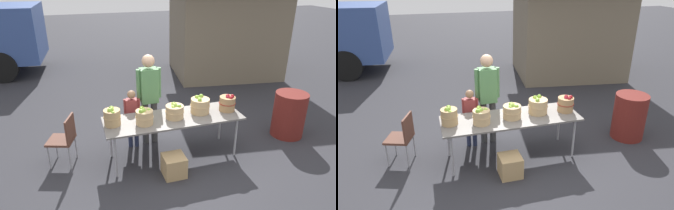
% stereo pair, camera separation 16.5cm
% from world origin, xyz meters
% --- Properties ---
extents(ground_plane, '(40.00, 40.00, 0.00)m').
position_xyz_m(ground_plane, '(0.00, 0.00, 0.00)').
color(ground_plane, '#2D2D33').
extents(market_table, '(2.30, 0.76, 0.75)m').
position_xyz_m(market_table, '(0.00, 0.00, 0.71)').
color(market_table, slate).
rests_on(market_table, ground).
extents(apple_basket_green_0, '(0.28, 0.28, 0.31)m').
position_xyz_m(apple_basket_green_0, '(-1.00, 0.04, 0.90)').
color(apple_basket_green_0, tan).
rests_on(apple_basket_green_0, market_table).
extents(apple_basket_green_1, '(0.29, 0.29, 0.28)m').
position_xyz_m(apple_basket_green_1, '(-0.51, -0.08, 0.88)').
color(apple_basket_green_1, tan).
rests_on(apple_basket_green_1, market_table).
extents(apple_basket_green_2, '(0.32, 0.32, 0.27)m').
position_xyz_m(apple_basket_green_2, '(0.02, -0.01, 0.87)').
color(apple_basket_green_2, tan).
rests_on(apple_basket_green_2, market_table).
extents(apple_basket_green_3, '(0.34, 0.34, 0.30)m').
position_xyz_m(apple_basket_green_3, '(0.49, 0.05, 0.88)').
color(apple_basket_green_3, tan).
rests_on(apple_basket_green_3, market_table).
extents(apple_basket_red_0, '(0.29, 0.29, 0.30)m').
position_xyz_m(apple_basket_red_0, '(0.98, -0.00, 0.88)').
color(apple_basket_red_0, '#A87F51').
rests_on(apple_basket_red_0, market_table).
extents(vendor_adult, '(0.45, 0.23, 1.69)m').
position_xyz_m(vendor_adult, '(-0.26, 0.60, 0.99)').
color(vendor_adult, '#3F3F3F').
rests_on(vendor_adult, ground).
extents(child_customer, '(0.29, 0.18, 1.10)m').
position_xyz_m(child_customer, '(-0.59, 0.53, 0.65)').
color(child_customer, '#262D4C').
rests_on(child_customer, ground).
extents(food_kiosk, '(3.87, 3.36, 2.74)m').
position_xyz_m(food_kiosk, '(3.01, 4.12, 1.38)').
color(food_kiosk, '#726651').
rests_on(food_kiosk, ground).
extents(folding_chair, '(0.51, 0.51, 0.86)m').
position_xyz_m(folding_chair, '(-1.76, 0.32, 0.51)').
color(folding_chair, brown).
rests_on(folding_chair, ground).
extents(trash_barrel, '(0.60, 0.60, 0.88)m').
position_xyz_m(trash_barrel, '(2.37, 0.06, 0.44)').
color(trash_barrel, maroon).
rests_on(trash_barrel, ground).
extents(produce_crate, '(0.34, 0.34, 0.34)m').
position_xyz_m(produce_crate, '(-0.16, -0.52, 0.17)').
color(produce_crate, tan).
rests_on(produce_crate, ground).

